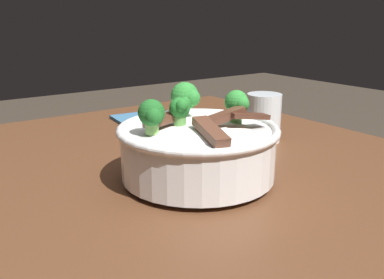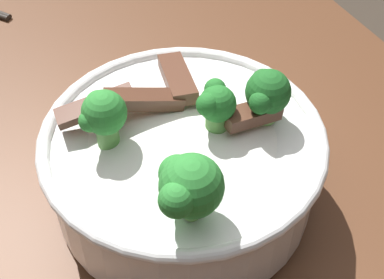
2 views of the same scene
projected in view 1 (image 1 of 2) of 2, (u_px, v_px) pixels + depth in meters
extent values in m
cube|color=#56331E|center=(277.00, 209.00, 0.59)|extent=(1.31, 0.78, 0.04)
cube|color=#56331E|center=(205.00, 223.00, 1.33)|extent=(0.07, 0.07, 0.70)
cylinder|color=white|center=(198.00, 178.00, 0.64)|extent=(0.10, 0.10, 0.01)
cylinder|color=white|center=(198.00, 152.00, 0.63)|extent=(0.23, 0.23, 0.07)
torus|color=white|center=(198.00, 129.00, 0.62)|extent=(0.24, 0.24, 0.01)
ellipsoid|color=white|center=(198.00, 140.00, 0.62)|extent=(0.20, 0.20, 0.05)
cube|color=#4C2B1E|center=(246.00, 116.00, 0.61)|extent=(0.03, 0.07, 0.02)
cube|color=#563323|center=(211.00, 131.00, 0.56)|extent=(0.08, 0.04, 0.02)
cube|color=#563323|center=(223.00, 117.00, 0.60)|extent=(0.03, 0.07, 0.03)
cube|color=#563323|center=(160.00, 120.00, 0.60)|extent=(0.02, 0.05, 0.02)
cylinder|color=#7AB256|center=(152.00, 128.00, 0.59)|extent=(0.02, 0.02, 0.02)
sphere|color=#1E6023|center=(151.00, 113.00, 0.58)|extent=(0.04, 0.04, 0.04)
sphere|color=#1E6023|center=(154.00, 116.00, 0.57)|extent=(0.02, 0.02, 0.02)
sphere|color=#1E6023|center=(156.00, 110.00, 0.59)|extent=(0.02, 0.02, 0.02)
cylinder|color=#7AB256|center=(185.00, 110.00, 0.69)|extent=(0.01, 0.01, 0.02)
sphere|color=#2D8433|center=(185.00, 96.00, 0.68)|extent=(0.05, 0.05, 0.05)
sphere|color=#2D8433|center=(192.00, 98.00, 0.68)|extent=(0.03, 0.03, 0.03)
sphere|color=#2D8433|center=(189.00, 91.00, 0.70)|extent=(0.03, 0.03, 0.03)
cylinder|color=#5B9947|center=(180.00, 122.00, 0.61)|extent=(0.02, 0.02, 0.02)
sphere|color=#237028|center=(180.00, 108.00, 0.60)|extent=(0.03, 0.03, 0.03)
sphere|color=#237028|center=(182.00, 106.00, 0.59)|extent=(0.02, 0.02, 0.02)
sphere|color=#237028|center=(184.00, 104.00, 0.61)|extent=(0.02, 0.02, 0.02)
cylinder|color=#5B9947|center=(236.00, 117.00, 0.64)|extent=(0.02, 0.02, 0.02)
sphere|color=#2D8433|center=(237.00, 102.00, 0.63)|extent=(0.04, 0.04, 0.04)
sphere|color=#2D8433|center=(241.00, 104.00, 0.62)|extent=(0.02, 0.02, 0.02)
sphere|color=#2D8433|center=(242.00, 102.00, 0.64)|extent=(0.02, 0.02, 0.02)
cylinder|color=white|center=(262.00, 140.00, 0.84)|extent=(0.07, 0.07, 0.00)
cylinder|color=white|center=(264.00, 118.00, 0.83)|extent=(0.07, 0.07, 0.10)
cylinder|color=silver|center=(263.00, 126.00, 0.84)|extent=(0.06, 0.06, 0.05)
cube|color=#386689|center=(144.00, 121.00, 0.99)|extent=(0.17, 0.13, 0.01)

